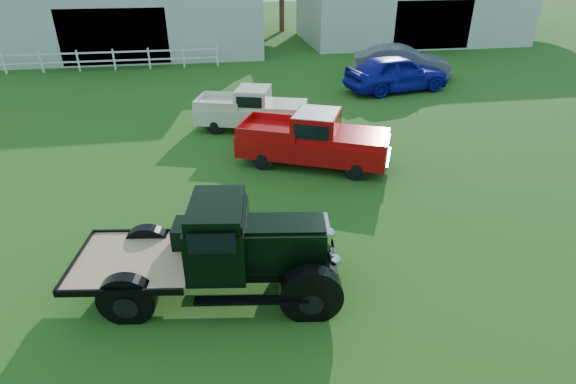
{
  "coord_description": "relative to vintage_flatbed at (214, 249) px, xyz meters",
  "views": [
    {
      "loc": [
        -1.38,
        -8.19,
        6.14
      ],
      "look_at": [
        0.2,
        1.2,
        1.05
      ],
      "focal_mm": 28.0,
      "sensor_mm": 36.0,
      "label": 1
    }
  ],
  "objects": [
    {
      "name": "vintage_flatbed",
      "position": [
        0.0,
        0.0,
        0.0
      ],
      "size": [
        5.43,
        2.77,
        2.06
      ],
      "primitive_type": null,
      "rotation": [
        0.0,
        0.0,
        -0.14
      ],
      "color": "black",
      "rests_on": "ground"
    },
    {
      "name": "misc_car_grey",
      "position": [
        10.47,
        16.19,
        -0.17
      ],
      "size": [
        5.5,
        3.2,
        1.71
      ],
      "primitive_type": "imported",
      "rotation": [
        0.0,
        0.0,
        1.29
      ],
      "color": "#53525A",
      "rests_on": "ground"
    },
    {
      "name": "shed_left",
      "position": [
        -5.4,
        26.84,
        1.77
      ],
      "size": [
        18.8,
        10.2,
        5.6
      ],
      "primitive_type": null,
      "color": "#98998E",
      "rests_on": "ground"
    },
    {
      "name": "ground",
      "position": [
        1.6,
        0.84,
        -1.03
      ],
      "size": [
        120.0,
        120.0,
        0.0
      ],
      "primitive_type": "plane",
      "color": "#245817"
    },
    {
      "name": "white_pickup",
      "position": [
        1.61,
        9.42,
        -0.23
      ],
      "size": [
        4.68,
        2.92,
        1.61
      ],
      "primitive_type": null,
      "rotation": [
        0.0,
        0.0,
        -0.3
      ],
      "color": "beige",
      "rests_on": "ground"
    },
    {
      "name": "red_pickup",
      "position": [
        3.25,
        5.79,
        -0.13
      ],
      "size": [
        5.25,
        3.75,
        1.79
      ],
      "primitive_type": null,
      "rotation": [
        0.0,
        0.0,
        -0.43
      ],
      "color": "#BB090B",
      "rests_on": "ground"
    },
    {
      "name": "shed_right",
      "position": [
        15.6,
        27.84,
        1.57
      ],
      "size": [
        16.8,
        9.2,
        5.2
      ],
      "primitive_type": null,
      "color": "#98998E",
      "rests_on": "ground"
    },
    {
      "name": "misc_car_blue",
      "position": [
        9.23,
        13.77,
        -0.14
      ],
      "size": [
        5.5,
        3.04,
        1.77
      ],
      "primitive_type": "imported",
      "rotation": [
        0.0,
        0.0,
        1.76
      ],
      "color": "#111293",
      "rests_on": "ground"
    },
    {
      "name": "fence_rail",
      "position": [
        -6.4,
        20.84,
        -0.43
      ],
      "size": [
        14.2,
        0.16,
        1.2
      ],
      "primitive_type": null,
      "color": "white",
      "rests_on": "ground"
    }
  ]
}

